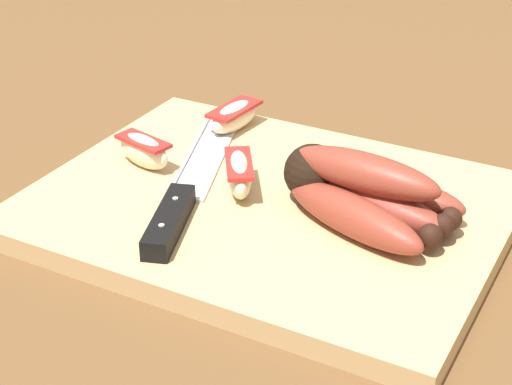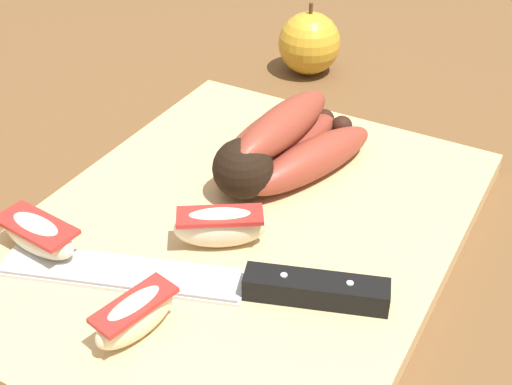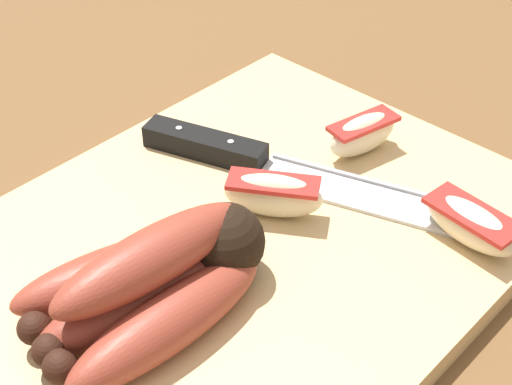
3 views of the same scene
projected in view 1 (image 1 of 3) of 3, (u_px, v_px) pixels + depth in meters
The scene contains 7 objects.
ground_plane at pixel (282, 222), 0.75m from camera, with size 6.00×6.00×0.00m, color brown.
cutting_board at pixel (270, 207), 0.76m from camera, with size 0.41×0.32×0.02m, color tan.
banana_bunch at pixel (362, 193), 0.71m from camera, with size 0.16×0.11×0.06m.
chefs_knife at pixel (183, 196), 0.74m from camera, with size 0.12×0.27×0.02m.
apple_wedge_near at pixel (143, 150), 0.80m from camera, with size 0.07×0.03×0.03m.
apple_wedge_middle at pixel (234, 116), 0.87m from camera, with size 0.04×0.07×0.03m.
apple_wedge_far at pixel (238, 175), 0.75m from camera, with size 0.06×0.07×0.03m.
Camera 1 is at (0.29, -0.58, 0.39)m, focal length 58.89 mm.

